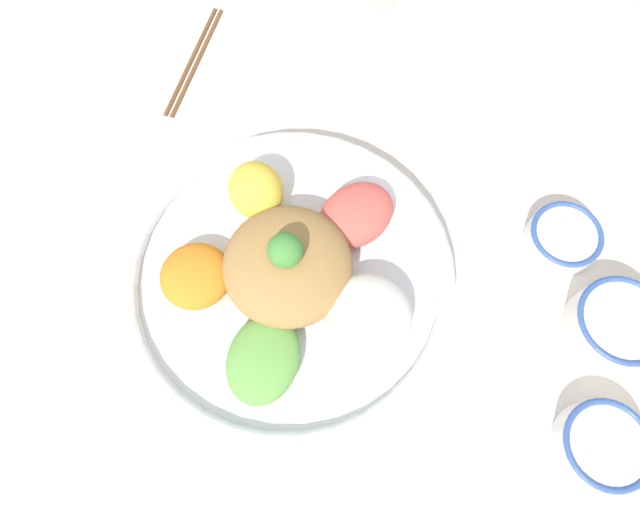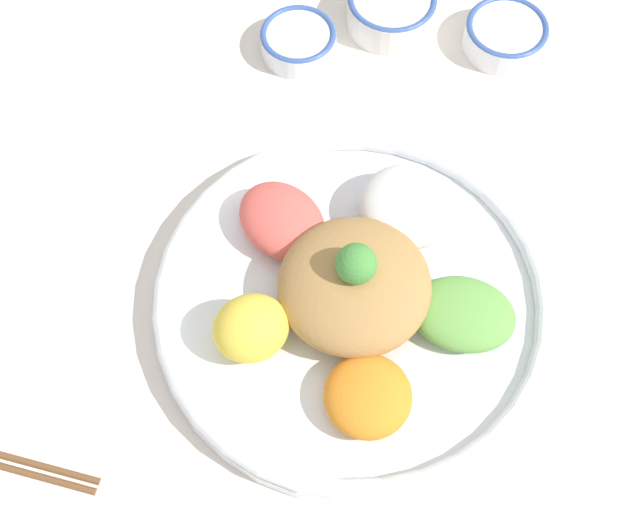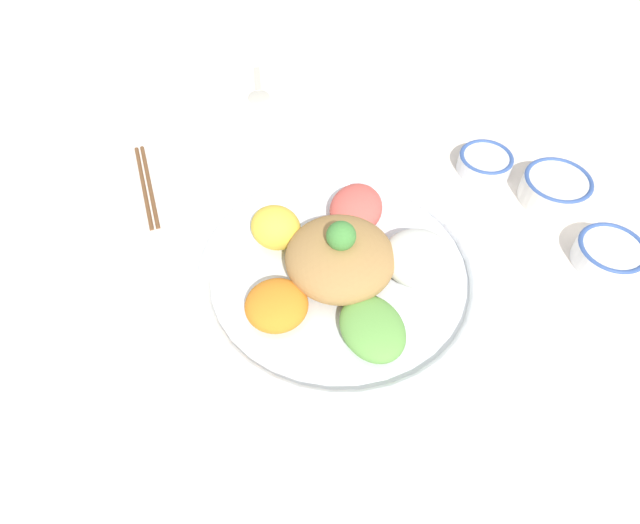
% 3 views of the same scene
% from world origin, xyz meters
% --- Properties ---
extents(ground_plane, '(2.40, 2.40, 0.00)m').
position_xyz_m(ground_plane, '(0.00, 0.00, 0.00)').
color(ground_plane, silver).
extents(salad_platter, '(0.41, 0.41, 0.12)m').
position_xyz_m(salad_platter, '(0.02, -0.04, 0.03)').
color(salad_platter, white).
rests_on(salad_platter, ground_plane).
extents(sauce_bowl_red, '(0.11, 0.11, 0.04)m').
position_xyz_m(sauce_bowl_red, '(-0.11, 0.33, 0.02)').
color(sauce_bowl_red, white).
rests_on(sauce_bowl_red, ground_plane).
extents(rice_bowl_blue, '(0.09, 0.09, 0.03)m').
position_xyz_m(rice_bowl_blue, '(-0.19, 0.24, 0.02)').
color(rice_bowl_blue, white).
rests_on(rice_bowl_blue, ground_plane).
extents(sauce_bowl_dark, '(0.10, 0.10, 0.04)m').
position_xyz_m(sauce_bowl_dark, '(0.03, 0.36, 0.02)').
color(sauce_bowl_dark, white).
rests_on(sauce_bowl_dark, ground_plane).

